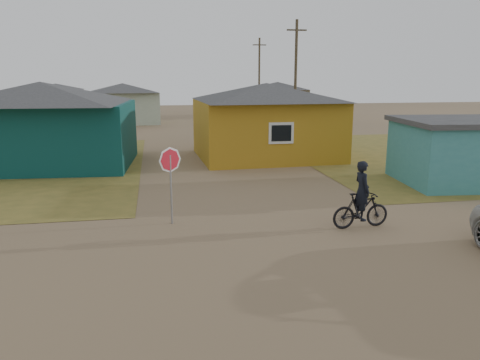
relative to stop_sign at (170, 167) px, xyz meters
name	(u,v)px	position (x,y,z in m)	size (l,w,h in m)	color
ground	(300,258)	(2.90, -3.27, -1.69)	(120.00, 120.00, 0.00)	#806749
grass_ne	(470,154)	(16.90, 9.73, -1.69)	(20.00, 18.00, 0.00)	olive
house_teal	(43,123)	(-5.60, 10.23, 0.36)	(8.93, 7.08, 4.00)	#0A3736
house_yellow	(266,120)	(5.40, 10.72, 0.31)	(7.72, 6.76, 3.90)	#AF7F1B
shed_turquoise	(479,151)	(12.40, 3.23, -0.38)	(6.71, 4.93, 2.60)	teal
house_pale_west	(123,103)	(-3.10, 30.73, 0.16)	(7.04, 6.15, 3.60)	#9FAE95
house_beige_east	(277,98)	(12.90, 36.73, 0.16)	(6.95, 6.05, 3.60)	gray
house_pale_north	(57,98)	(-11.10, 42.73, 0.06)	(6.28, 5.81, 3.40)	#9FAE95
utility_pole_near	(296,77)	(9.40, 18.73, 2.45)	(1.40, 0.20, 8.00)	#493E2C
utility_pole_far	(259,77)	(10.40, 34.73, 2.45)	(1.40, 0.20, 8.00)	#493E2C
stop_sign	(170,167)	(0.00, 0.00, 0.00)	(0.74, 0.17, 2.28)	gray
cyclist	(361,204)	(5.31, -1.35, -0.98)	(1.76, 0.65, 1.95)	black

